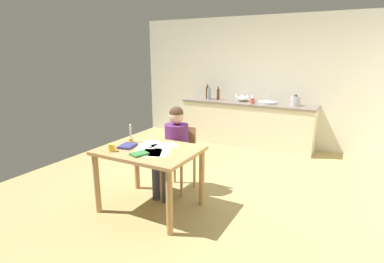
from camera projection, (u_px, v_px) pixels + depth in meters
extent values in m
cube|color=tan|center=(197.00, 184.00, 4.54)|extent=(5.20, 5.20, 0.04)
cube|color=beige|center=(254.00, 81.00, 6.42)|extent=(5.20, 0.12, 2.60)
cube|color=beige|center=(247.00, 125.00, 6.34)|extent=(2.66, 0.60, 0.86)
cube|color=#72665B|center=(248.00, 103.00, 6.22)|extent=(2.70, 0.64, 0.04)
cube|color=tan|center=(149.00, 150.00, 3.63)|extent=(1.14, 0.88, 0.04)
cylinder|color=tan|center=(97.00, 184.00, 3.64)|extent=(0.07, 0.07, 0.73)
cylinder|color=tan|center=(169.00, 203.00, 3.17)|extent=(0.07, 0.07, 0.73)
cylinder|color=tan|center=(137.00, 164.00, 4.29)|extent=(0.07, 0.07, 0.73)
cylinder|color=tan|center=(202.00, 177.00, 3.82)|extent=(0.07, 0.07, 0.73)
cube|color=tan|center=(178.00, 157.00, 4.22)|extent=(0.42, 0.42, 0.04)
cube|color=tan|center=(185.00, 139.00, 4.32)|extent=(0.36, 0.05, 0.40)
cylinder|color=tan|center=(161.00, 175.00, 4.23)|extent=(0.04, 0.04, 0.47)
cylinder|color=tan|center=(182.00, 180.00, 4.06)|extent=(0.04, 0.04, 0.47)
cylinder|color=tan|center=(175.00, 168.00, 4.51)|extent=(0.04, 0.04, 0.47)
cylinder|color=tan|center=(194.00, 172.00, 4.34)|extent=(0.04, 0.04, 0.47)
cylinder|color=#592666|center=(177.00, 142.00, 4.15)|extent=(0.33, 0.33, 0.50)
sphere|color=#D8AD8C|center=(176.00, 116.00, 4.06)|extent=(0.20, 0.20, 0.20)
sphere|color=#473323|center=(176.00, 113.00, 4.05)|extent=(0.19, 0.19, 0.19)
cylinder|color=#383847|center=(164.00, 163.00, 4.09)|extent=(0.15, 0.39, 0.13)
cylinder|color=#383847|center=(156.00, 183.00, 3.99)|extent=(0.10, 0.10, 0.45)
cylinder|color=#383847|center=(174.00, 165.00, 4.01)|extent=(0.15, 0.39, 0.13)
cylinder|color=#383847|center=(166.00, 186.00, 3.91)|extent=(0.10, 0.10, 0.45)
cylinder|color=#F2CC4C|center=(111.00, 148.00, 3.52)|extent=(0.08, 0.08, 0.09)
torus|color=#F2CC4C|center=(114.00, 148.00, 3.50)|extent=(0.06, 0.01, 0.06)
cylinder|color=gold|center=(131.00, 140.00, 3.89)|extent=(0.06, 0.06, 0.05)
cylinder|color=white|center=(130.00, 131.00, 3.86)|extent=(0.02, 0.02, 0.18)
cube|color=navy|center=(127.00, 146.00, 3.69)|extent=(0.20, 0.25, 0.03)
cube|color=#357539|center=(139.00, 154.00, 3.41)|extent=(0.20, 0.22, 0.02)
cube|color=white|center=(150.00, 144.00, 3.82)|extent=(0.23, 0.31, 0.00)
cube|color=white|center=(160.00, 152.00, 3.49)|extent=(0.30, 0.35, 0.00)
cube|color=white|center=(152.00, 153.00, 3.47)|extent=(0.32, 0.36, 0.00)
cube|color=white|center=(145.00, 151.00, 3.55)|extent=(0.33, 0.36, 0.00)
cube|color=white|center=(164.00, 145.00, 3.75)|extent=(0.34, 0.36, 0.00)
cylinder|color=#B2B7BC|center=(267.00, 103.00, 6.03)|extent=(0.36, 0.36, 0.04)
cylinder|color=silver|center=(270.00, 97.00, 6.14)|extent=(0.02, 0.02, 0.24)
cylinder|color=#593319|center=(207.00, 93.00, 6.65)|extent=(0.07, 0.07, 0.25)
cylinder|color=#593319|center=(207.00, 86.00, 6.61)|extent=(0.03, 0.03, 0.06)
cylinder|color=#8C999E|center=(209.00, 94.00, 6.51)|extent=(0.08, 0.08, 0.24)
cylinder|color=#8C999E|center=(209.00, 87.00, 6.47)|extent=(0.04, 0.04, 0.06)
cylinder|color=#593319|center=(218.00, 94.00, 6.53)|extent=(0.06, 0.06, 0.22)
cylinder|color=#593319|center=(218.00, 88.00, 6.50)|extent=(0.03, 0.03, 0.06)
ellipsoid|color=white|center=(243.00, 99.00, 6.33)|extent=(0.23, 0.23, 0.10)
cylinder|color=#B7BABF|center=(296.00, 101.00, 5.77)|extent=(0.18, 0.18, 0.18)
cone|color=#262628|center=(296.00, 95.00, 5.74)|extent=(0.11, 0.11, 0.04)
cylinder|color=silver|center=(253.00, 101.00, 6.32)|extent=(0.06, 0.06, 0.00)
cylinder|color=silver|center=(253.00, 99.00, 6.31)|extent=(0.01, 0.01, 0.07)
cone|color=silver|center=(253.00, 96.00, 6.29)|extent=(0.07, 0.07, 0.08)
cylinder|color=silver|center=(247.00, 101.00, 6.37)|extent=(0.06, 0.06, 0.00)
cylinder|color=silver|center=(248.00, 99.00, 6.36)|extent=(0.01, 0.01, 0.07)
cone|color=silver|center=(248.00, 95.00, 6.34)|extent=(0.07, 0.07, 0.08)
cylinder|color=silver|center=(242.00, 100.00, 6.42)|extent=(0.06, 0.06, 0.00)
cylinder|color=silver|center=(242.00, 99.00, 6.41)|extent=(0.01, 0.01, 0.07)
cone|color=silver|center=(242.00, 95.00, 6.40)|extent=(0.07, 0.07, 0.08)
cylinder|color=silver|center=(236.00, 100.00, 6.48)|extent=(0.06, 0.06, 0.00)
cylinder|color=silver|center=(236.00, 98.00, 6.47)|extent=(0.01, 0.01, 0.07)
cone|color=silver|center=(237.00, 95.00, 6.45)|extent=(0.07, 0.07, 0.08)
cylinder|color=#D84C3F|center=(252.00, 101.00, 6.01)|extent=(0.07, 0.07, 0.11)
torus|color=#D84C3F|center=(254.00, 101.00, 5.99)|extent=(0.07, 0.01, 0.07)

